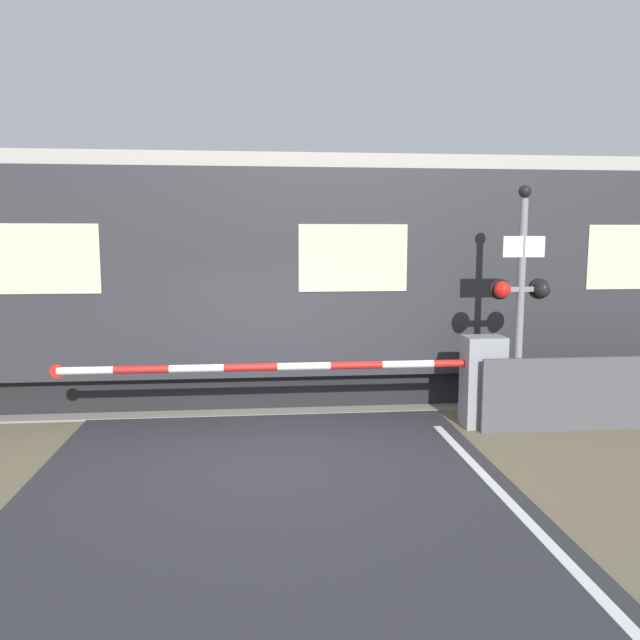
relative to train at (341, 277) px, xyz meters
The scene contains 6 objects.
ground_plane 4.30m from the train, 112.22° to the right, with size 80.00×80.00×0.00m, color #6B6047.
track_bed 2.54m from the train, behind, with size 36.00×3.20×0.13m.
train is the anchor object (origin of this frame).
crossing_barrier 3.09m from the train, 61.74° to the right, with size 6.58×0.44×1.38m.
signal_post 3.53m from the train, 50.20° to the right, with size 0.89×0.26×3.58m.
roadside_fence 5.01m from the train, 35.94° to the right, with size 4.29×0.06×1.10m.
Camera 1 is at (-0.10, -7.88, 2.82)m, focal length 35.00 mm.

